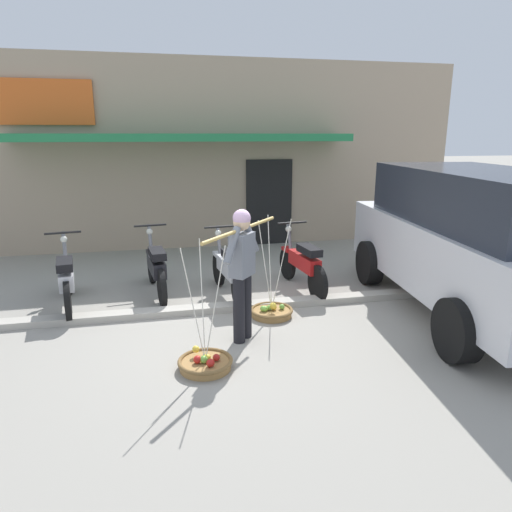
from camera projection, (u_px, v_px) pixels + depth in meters
name	position (u px, v px, depth m)	size (l,w,h in m)	color
ground_plane	(235.00, 329.00, 6.27)	(90.00, 90.00, 0.00)	gray
sidewalk_curb	(227.00, 307.00, 6.92)	(20.00, 0.24, 0.10)	#AEA89C
fruit_vendor	(242.00, 266.00, 5.71)	(1.14, 1.38, 1.70)	black
fruit_basket_left_side	(272.00, 311.00, 6.70)	(0.62, 0.62, 1.45)	#9E7542
fruit_basket_right_side	(205.00, 362.00, 5.19)	(0.62, 0.62, 1.45)	#9E7542
motorcycle_nearest_shop	(67.00, 279.00, 6.95)	(0.54, 1.81, 1.09)	black
motorcycle_second_in_row	(156.00, 268.00, 7.54)	(0.54, 1.82, 1.09)	black
motorcycle_third_in_row	(228.00, 270.00, 7.41)	(0.54, 1.82, 1.09)	black
motorcycle_end_of_row	(303.00, 264.00, 7.75)	(0.54, 1.82, 1.09)	black
parked_truck	(473.00, 238.00, 6.58)	(2.53, 4.97, 2.10)	silver
storefront_building	(178.00, 152.00, 12.61)	(13.00, 6.00, 4.20)	tan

